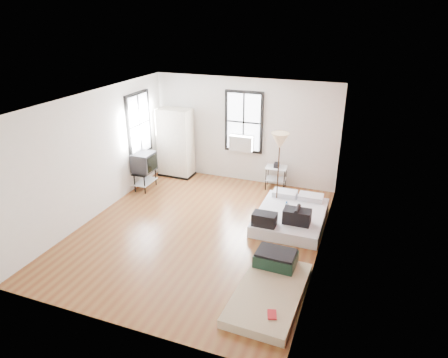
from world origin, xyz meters
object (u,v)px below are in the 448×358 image
at_px(mattress_main, 290,216).
at_px(wardrobe, 176,143).
at_px(tv_stand, 144,163).
at_px(floor_lamp, 280,144).
at_px(mattress_bare, 271,284).
at_px(side_table, 276,171).

bearing_deg(mattress_main, wardrobe, 155.34).
bearing_deg(tv_stand, floor_lamp, 1.09).
relative_size(wardrobe, floor_lamp, 1.04).
bearing_deg(wardrobe, mattress_bare, -45.47).
relative_size(side_table, tv_stand, 0.72).
xyz_separation_m(mattress_bare, wardrobe, (-3.81, 4.06, 0.83)).
distance_m(mattress_bare, floor_lamp, 3.43).
bearing_deg(mattress_bare, side_table, 104.71).
distance_m(mattress_main, side_table, 1.88).
bearing_deg(mattress_bare, tv_stand, 146.81).
bearing_deg(mattress_main, tv_stand, 172.58).
height_order(side_table, tv_stand, tv_stand).
xyz_separation_m(mattress_bare, side_table, (-0.94, 4.13, 0.36)).
bearing_deg(mattress_main, floor_lamp, 127.02).
relative_size(wardrobe, side_table, 2.69).
bearing_deg(floor_lamp, side_table, 104.78).
distance_m(wardrobe, tv_stand, 1.22).
distance_m(mattress_main, wardrobe, 4.05).
distance_m(mattress_main, mattress_bare, 2.44).
height_order(wardrobe, floor_lamp, wardrobe).
relative_size(mattress_bare, wardrobe, 1.03).
height_order(mattress_main, wardrobe, wardrobe).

